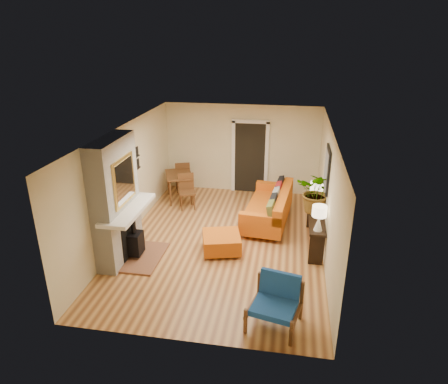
{
  "coord_description": "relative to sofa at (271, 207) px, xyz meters",
  "views": [
    {
      "loc": [
        1.42,
        -7.99,
        4.5
      ],
      "look_at": [
        0.0,
        0.2,
        1.15
      ],
      "focal_mm": 32.0,
      "sensor_mm": 36.0,
      "label": 1
    }
  ],
  "objects": [
    {
      "name": "sofa",
      "position": [
        0.0,
        0.0,
        0.0
      ],
      "size": [
        1.21,
        2.39,
        0.91
      ],
      "color": "silver",
      "rests_on": "ground"
    },
    {
      "name": "blue_chair",
      "position": [
        0.31,
        -3.76,
        0.05
      ],
      "size": [
        0.95,
        0.93,
        0.83
      ],
      "color": "brown",
      "rests_on": "ground"
    },
    {
      "name": "lamp_near",
      "position": [
        1.04,
        -1.72,
        0.66
      ],
      "size": [
        0.3,
        0.3,
        0.54
      ],
      "color": "white",
      "rests_on": "console_table"
    },
    {
      "name": "houseplant",
      "position": [
        1.03,
        -0.82,
        0.81
      ],
      "size": [
        1.09,
        1.02,
        0.97
      ],
      "primitive_type": "imported",
      "rotation": [
        0.0,
        0.0,
        -0.38
      ],
      "color": "#1E5919",
      "rests_on": "console_table"
    },
    {
      "name": "fireplace",
      "position": [
        -3.03,
        -2.22,
        0.84
      ],
      "size": [
        1.09,
        1.68,
        2.6
      ],
      "color": "white",
      "rests_on": "ground"
    },
    {
      "name": "console_table",
      "position": [
        1.04,
        -1.01,
        0.18
      ],
      "size": [
        0.34,
        1.85,
        0.72
      ],
      "color": "black",
      "rests_on": "ground"
    },
    {
      "name": "room_shell",
      "position": [
        -0.43,
        1.41,
        0.84
      ],
      "size": [
        6.5,
        6.5,
        6.5
      ],
      "color": "tan",
      "rests_on": "ground"
    },
    {
      "name": "ottoman",
      "position": [
        -0.98,
        -1.66,
        -0.17
      ],
      "size": [
        0.98,
        0.98,
        0.4
      ],
      "color": "silver",
      "rests_on": "ground"
    },
    {
      "name": "lamp_far",
      "position": [
        1.04,
        -0.32,
        0.66
      ],
      "size": [
        0.3,
        0.3,
        0.54
      ],
      "color": "white",
      "rests_on": "console_table"
    },
    {
      "name": "dining_table",
      "position": [
        -2.61,
        1.05,
        0.22
      ],
      "size": [
        1.17,
        1.78,
        0.94
      ],
      "color": "brown",
      "rests_on": "ground"
    }
  ]
}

